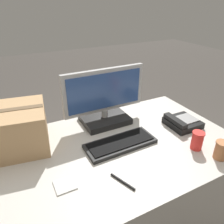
{
  "coord_description": "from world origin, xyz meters",
  "views": [
    {
      "loc": [
        -0.33,
        -0.92,
        1.51
      ],
      "look_at": [
        0.21,
        0.15,
        0.87
      ],
      "focal_mm": 35.0,
      "sensor_mm": 36.0,
      "label": 1
    }
  ],
  "objects_px": {
    "keyboard": "(121,143)",
    "paper_cup_left": "(197,140)",
    "pen_marker": "(123,182)",
    "paper_cup_right": "(221,150)",
    "desk_phone": "(182,122)",
    "cardboard_box": "(15,129)",
    "sticky_note_pad": "(65,185)",
    "monitor": "(105,102)"
  },
  "relations": [
    {
      "from": "paper_cup_left",
      "to": "paper_cup_right",
      "type": "distance_m",
      "value": 0.13
    },
    {
      "from": "monitor",
      "to": "paper_cup_right",
      "type": "distance_m",
      "value": 0.76
    },
    {
      "from": "monitor",
      "to": "desk_phone",
      "type": "height_order",
      "value": "monitor"
    },
    {
      "from": "pen_marker",
      "to": "desk_phone",
      "type": "bearing_deg",
      "value": 92.76
    },
    {
      "from": "paper_cup_right",
      "to": "sticky_note_pad",
      "type": "xyz_separation_m",
      "value": [
        -0.81,
        0.2,
        -0.05
      ]
    },
    {
      "from": "monitor",
      "to": "paper_cup_left",
      "type": "bearing_deg",
      "value": -57.17
    },
    {
      "from": "paper_cup_left",
      "to": "paper_cup_right",
      "type": "height_order",
      "value": "paper_cup_left"
    },
    {
      "from": "cardboard_box",
      "to": "pen_marker",
      "type": "bearing_deg",
      "value": -52.99
    },
    {
      "from": "sticky_note_pad",
      "to": "cardboard_box",
      "type": "bearing_deg",
      "value": 109.83
    },
    {
      "from": "desk_phone",
      "to": "sticky_note_pad",
      "type": "xyz_separation_m",
      "value": [
        -0.86,
        -0.15,
        -0.02
      ]
    },
    {
      "from": "monitor",
      "to": "cardboard_box",
      "type": "bearing_deg",
      "value": -177.65
    },
    {
      "from": "paper_cup_left",
      "to": "pen_marker",
      "type": "relative_size",
      "value": 0.78
    },
    {
      "from": "cardboard_box",
      "to": "keyboard",
      "type": "bearing_deg",
      "value": -26.75
    },
    {
      "from": "monitor",
      "to": "sticky_note_pad",
      "type": "relative_size",
      "value": 5.87
    },
    {
      "from": "paper_cup_left",
      "to": "pen_marker",
      "type": "height_order",
      "value": "paper_cup_left"
    },
    {
      "from": "desk_phone",
      "to": "cardboard_box",
      "type": "relative_size",
      "value": 0.51
    },
    {
      "from": "monitor",
      "to": "sticky_note_pad",
      "type": "height_order",
      "value": "monitor"
    },
    {
      "from": "desk_phone",
      "to": "paper_cup_left",
      "type": "relative_size",
      "value": 1.85
    },
    {
      "from": "desk_phone",
      "to": "pen_marker",
      "type": "bearing_deg",
      "value": -156.21
    },
    {
      "from": "keyboard",
      "to": "pen_marker",
      "type": "bearing_deg",
      "value": -118.53
    },
    {
      "from": "keyboard",
      "to": "paper_cup_right",
      "type": "height_order",
      "value": "paper_cup_right"
    },
    {
      "from": "paper_cup_right",
      "to": "pen_marker",
      "type": "bearing_deg",
      "value": 171.23
    },
    {
      "from": "desk_phone",
      "to": "paper_cup_right",
      "type": "distance_m",
      "value": 0.36
    },
    {
      "from": "cardboard_box",
      "to": "sticky_note_pad",
      "type": "relative_size",
      "value": 4.08
    },
    {
      "from": "desk_phone",
      "to": "cardboard_box",
      "type": "height_order",
      "value": "cardboard_box"
    },
    {
      "from": "keyboard",
      "to": "paper_cup_left",
      "type": "bearing_deg",
      "value": -32.25
    },
    {
      "from": "pen_marker",
      "to": "paper_cup_right",
      "type": "bearing_deg",
      "value": 60.83
    },
    {
      "from": "paper_cup_right",
      "to": "paper_cup_left",
      "type": "bearing_deg",
      "value": 112.09
    },
    {
      "from": "monitor",
      "to": "paper_cup_left",
      "type": "xyz_separation_m",
      "value": [
        0.34,
        -0.52,
        -0.1
      ]
    },
    {
      "from": "paper_cup_left",
      "to": "sticky_note_pad",
      "type": "relative_size",
      "value": 1.14
    },
    {
      "from": "keyboard",
      "to": "cardboard_box",
      "type": "distance_m",
      "value": 0.61
    },
    {
      "from": "keyboard",
      "to": "pen_marker",
      "type": "xyz_separation_m",
      "value": [
        -0.14,
        -0.26,
        -0.01
      ]
    },
    {
      "from": "paper_cup_right",
      "to": "sticky_note_pad",
      "type": "bearing_deg",
      "value": 166.39
    },
    {
      "from": "keyboard",
      "to": "desk_phone",
      "type": "relative_size",
      "value": 2.1
    },
    {
      "from": "keyboard",
      "to": "paper_cup_right",
      "type": "distance_m",
      "value": 0.55
    },
    {
      "from": "paper_cup_right",
      "to": "keyboard",
      "type": "bearing_deg",
      "value": 140.59
    },
    {
      "from": "pen_marker",
      "to": "sticky_note_pad",
      "type": "xyz_separation_m",
      "value": [
        -0.25,
        0.11,
        -0.0
      ]
    },
    {
      "from": "keyboard",
      "to": "sticky_note_pad",
      "type": "xyz_separation_m",
      "value": [
        -0.38,
        -0.15,
        -0.01
      ]
    },
    {
      "from": "paper_cup_right",
      "to": "pen_marker",
      "type": "relative_size",
      "value": 0.74
    },
    {
      "from": "monitor",
      "to": "sticky_note_pad",
      "type": "bearing_deg",
      "value": -133.43
    },
    {
      "from": "sticky_note_pad",
      "to": "desk_phone",
      "type": "bearing_deg",
      "value": 10.11
    },
    {
      "from": "monitor",
      "to": "keyboard",
      "type": "bearing_deg",
      "value": -97.33
    }
  ]
}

